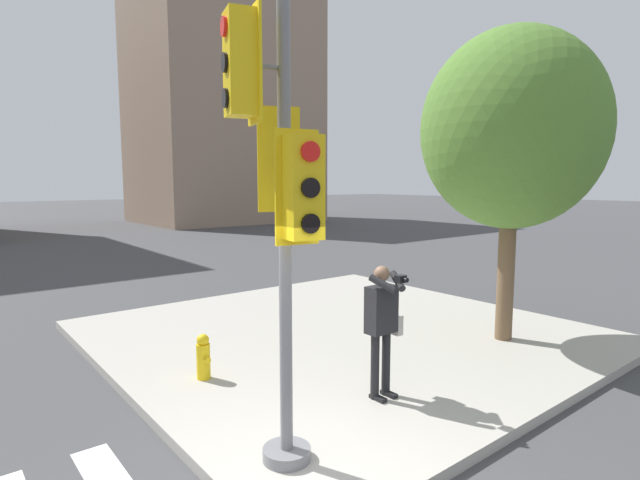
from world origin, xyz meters
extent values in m
cube|color=#ADA89E|center=(3.50, 3.50, 0.07)|extent=(8.00, 8.00, 0.14)
cylinder|color=slate|center=(0.23, 0.60, 0.20)|extent=(0.48, 0.48, 0.12)
cylinder|color=slate|center=(0.23, 0.60, 2.41)|extent=(0.12, 0.12, 4.30)
cylinder|color=slate|center=(0.30, 0.76, 3.10)|extent=(0.13, 0.22, 0.05)
cube|color=yellow|center=(0.39, 0.97, 3.10)|extent=(0.37, 0.34, 0.90)
cube|color=yellow|center=(0.34, 0.85, 3.10)|extent=(0.40, 0.19, 1.02)
cylinder|color=red|center=(0.44, 1.09, 3.40)|extent=(0.17, 0.09, 0.17)
cylinder|color=black|center=(0.44, 1.09, 3.10)|extent=(0.17, 0.09, 0.17)
cylinder|color=black|center=(0.44, 1.09, 2.80)|extent=(0.17, 0.09, 0.17)
cylinder|color=slate|center=(0.20, 0.43, 2.83)|extent=(0.09, 0.23, 0.05)
cube|color=yellow|center=(0.15, 0.20, 2.83)|extent=(0.34, 0.29, 0.90)
cube|color=yellow|center=(0.18, 0.33, 2.83)|extent=(0.42, 0.10, 1.02)
cylinder|color=red|center=(0.12, 0.07, 3.13)|extent=(0.17, 0.06, 0.17)
cylinder|color=black|center=(0.12, 0.07, 2.83)|extent=(0.17, 0.06, 0.17)
cylinder|color=black|center=(0.12, 0.07, 2.53)|extent=(0.17, 0.06, 0.17)
cylinder|color=slate|center=(0.06, 0.65, 3.91)|extent=(0.23, 0.11, 0.05)
cube|color=yellow|center=(-0.16, 0.71, 3.91)|extent=(0.31, 0.35, 0.90)
cube|color=yellow|center=(-0.03, 0.67, 3.91)|extent=(0.14, 0.41, 1.02)
cylinder|color=red|center=(-0.29, 0.75, 4.21)|extent=(0.08, 0.17, 0.17)
cylinder|color=black|center=(-0.29, 0.75, 3.91)|extent=(0.08, 0.17, 0.17)
cylinder|color=black|center=(-0.29, 0.75, 3.61)|extent=(0.08, 0.17, 0.17)
cube|color=black|center=(1.90, 0.99, 0.16)|extent=(0.09, 0.24, 0.05)
cube|color=black|center=(2.10, 0.99, 0.16)|extent=(0.09, 0.24, 0.05)
cylinder|color=black|center=(1.90, 1.05, 0.56)|extent=(0.11, 0.11, 0.85)
cylinder|color=black|center=(2.10, 1.05, 0.56)|extent=(0.11, 0.11, 0.85)
cube|color=#232326|center=(2.00, 1.05, 1.29)|extent=(0.40, 0.22, 0.60)
sphere|color=#8C664C|center=(2.00, 1.05, 1.74)|extent=(0.20, 0.20, 0.20)
cube|color=black|center=(2.00, 0.74, 1.72)|extent=(0.12, 0.10, 0.09)
cylinder|color=black|center=(2.00, 0.67, 1.72)|extent=(0.06, 0.08, 0.06)
cylinder|color=#232326|center=(1.87, 0.91, 1.65)|extent=(0.23, 0.35, 0.22)
cylinder|color=#232326|center=(2.14, 0.91, 1.65)|extent=(0.23, 0.35, 0.22)
cube|color=#B7B2A8|center=(2.28, 1.07, 1.04)|extent=(0.10, 0.20, 0.26)
cylinder|color=brown|center=(5.40, 1.36, 1.42)|extent=(0.29, 0.29, 2.55)
ellipsoid|color=#568433|center=(5.40, 1.36, 3.75)|extent=(3.03, 3.03, 3.33)
cylinder|color=yellow|center=(0.50, 3.01, 0.39)|extent=(0.19, 0.19, 0.50)
sphere|color=yellow|center=(0.50, 3.01, 0.69)|extent=(0.17, 0.17, 0.17)
cylinder|color=yellow|center=(0.50, 2.88, 0.44)|extent=(0.09, 0.06, 0.09)
cube|color=gray|center=(15.22, 29.79, 8.03)|extent=(11.78, 9.25, 16.06)
camera|label=1|loc=(-2.44, -3.24, 2.89)|focal=28.00mm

